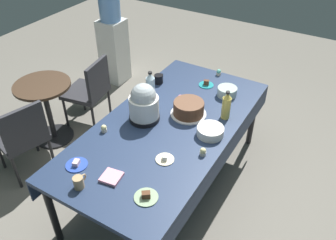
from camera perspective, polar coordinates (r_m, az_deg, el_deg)
The scene contains 23 objects.
ground at distance 3.54m, azimuth 0.00°, elevation -10.39°, with size 9.00×9.00×0.00m, color slate.
potluck_table at distance 3.07m, azimuth 0.00°, elevation -1.67°, with size 2.20×1.10×0.75m.
frosted_layer_cake at distance 3.12m, azimuth 3.41°, elevation 1.88°, with size 0.33×0.33×0.13m.
slow_cooker at distance 3.00m, azimuth -4.00°, elevation 2.69°, with size 0.27×0.27×0.36m.
glass_salad_bowl at distance 3.44m, azimuth 9.70°, elevation 4.63°, with size 0.19×0.19×0.09m, color #B2C6BC.
ceramic_snack_bowl at distance 2.92m, azimuth 6.98°, elevation -1.85°, with size 0.23×0.23×0.08m, color silver.
dessert_plate_cobalt at distance 2.74m, azimuth -14.81°, elevation -7.04°, with size 0.17×0.17×0.04m.
dessert_plate_teal at distance 3.59m, azimuth 6.31°, elevation 5.90°, with size 0.15×0.15×0.06m.
dessert_plate_cream at distance 2.69m, azimuth -0.52°, elevation -6.37°, with size 0.15×0.15×0.05m.
dessert_plate_sage at distance 2.43m, azimuth -3.62°, elevation -12.43°, with size 0.17×0.17×0.05m.
cupcake_cocoa at distance 2.73m, azimuth 5.78°, elevation -5.22°, with size 0.05×0.05×0.07m.
cupcake_rose at distance 2.99m, azimuth -10.49°, elevation -1.39°, with size 0.05×0.05×0.07m.
cupcake_berry at distance 3.79m, azimuth 8.35°, elevation 7.76°, with size 0.05×0.05×0.07m.
cupcake_lemon at distance 3.32m, azimuth 2.05°, elevation 3.62°, with size 0.05×0.05×0.07m.
soda_bottle_water at distance 3.33m, azimuth -2.90°, elevation 5.66°, with size 0.09×0.09×0.28m.
soda_bottle_ginger_ale at distance 3.09m, azimuth 9.57°, elevation 2.32°, with size 0.08×0.08×0.27m.
coffee_mug_black at distance 3.60m, azimuth -1.53°, elevation 6.77°, with size 0.13×0.09×0.09m.
coffee_mug_tan at distance 2.54m, azimuth -14.46°, elevation -9.87°, with size 0.12×0.07×0.09m.
paper_napkin_stack at distance 2.58m, azimuth -9.28°, elevation -9.24°, with size 0.14×0.14×0.02m, color pink.
maroon_chair_left at distance 3.61m, azimuth -22.88°, elevation -2.27°, with size 0.54×0.54×0.85m.
maroon_chair_right at distance 4.12m, azimuth -12.69°, elevation 5.08°, with size 0.51×0.51×0.85m.
round_cafe_table at distance 4.00m, azimuth -19.43°, elevation 2.86°, with size 0.60×0.60×0.72m.
water_cooler at distance 4.96m, azimuth -9.03°, elevation 12.57°, with size 0.32×0.32×1.24m.
Camera 1 is at (-2.06, -1.22, 2.61)m, focal length 37.05 mm.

